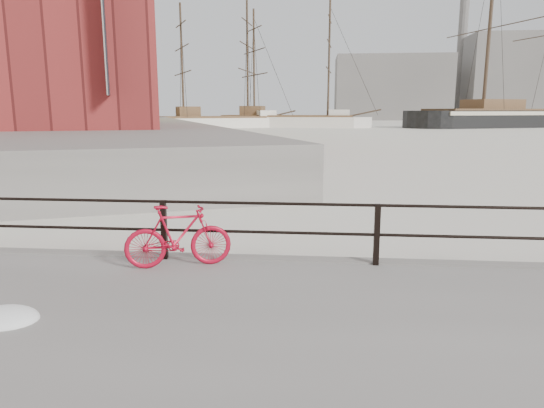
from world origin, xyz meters
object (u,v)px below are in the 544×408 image
(bicycle, at_px, (178,236))
(schooner_mid, at_px, (287,127))
(workboat_near, at_px, (25,143))
(schooner_left, at_px, (220,128))
(workboat_far, at_px, (15,137))

(bicycle, distance_m, schooner_mid, 74.70)
(schooner_mid, distance_m, workboat_near, 46.16)
(bicycle, relative_size, schooner_mid, 0.06)
(schooner_mid, xyz_separation_m, workboat_near, (-20.43, -41.40, 0.00))
(bicycle, relative_size, schooner_left, 0.06)
(workboat_far, bearing_deg, workboat_near, -60.29)
(workboat_near, bearing_deg, schooner_mid, 40.15)
(bicycle, xyz_separation_m, workboat_near, (-23.39, 33.24, -0.85))
(schooner_mid, relative_size, workboat_far, 2.81)
(workboat_near, bearing_deg, schooner_left, 51.84)
(bicycle, distance_m, workboat_near, 40.65)
(schooner_left, bearing_deg, schooner_mid, -8.22)
(bicycle, relative_size, workboat_near, 0.13)
(schooner_mid, height_order, schooner_left, schooner_mid)
(bicycle, height_order, schooner_mid, schooner_mid)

